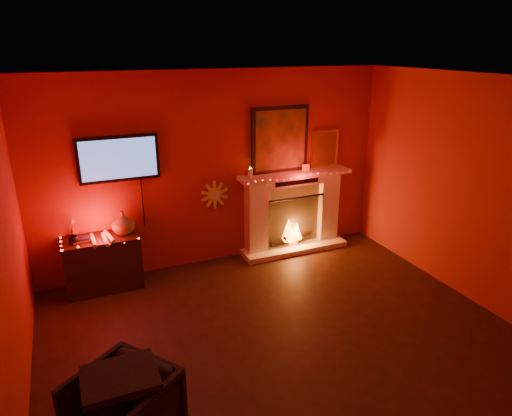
% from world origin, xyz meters
% --- Properties ---
extents(room, '(5.00, 5.00, 5.00)m').
position_xyz_m(room, '(0.00, 0.00, 1.35)').
color(room, black).
rests_on(room, ground).
extents(floor, '(5.00, 5.00, 0.00)m').
position_xyz_m(floor, '(0.00, 0.00, 0.00)').
color(floor, black).
rests_on(floor, ground).
extents(fireplace, '(1.72, 0.40, 2.18)m').
position_xyz_m(fireplace, '(1.14, 2.39, 0.72)').
color(fireplace, beige).
rests_on(fireplace, floor).
extents(tv, '(1.00, 0.07, 1.24)m').
position_xyz_m(tv, '(-1.30, 2.45, 1.65)').
color(tv, black).
rests_on(tv, room).
extents(sunburst_clock, '(0.40, 0.03, 0.40)m').
position_xyz_m(sunburst_clock, '(-0.05, 2.48, 1.00)').
color(sunburst_clock, yellow).
rests_on(sunburst_clock, room).
extents(console_table, '(0.93, 0.56, 1.01)m').
position_xyz_m(console_table, '(-1.63, 2.26, 0.40)').
color(console_table, black).
rests_on(console_table, floor).
extents(armchair, '(0.99, 0.98, 0.65)m').
position_xyz_m(armchair, '(-1.76, -0.37, 0.32)').
color(armchair, black).
rests_on(armchair, floor).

